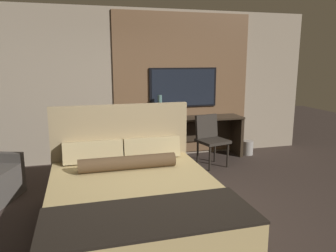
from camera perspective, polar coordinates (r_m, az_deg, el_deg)
name	(u,v)px	position (r m, az deg, el deg)	size (l,w,h in m)	color
ground_plane	(166,219)	(4.10, -0.27, -15.82)	(16.00, 16.00, 0.00)	#332823
wall_back_tv_panel	(138,86)	(6.22, -5.17, 7.03)	(7.20, 0.09, 2.80)	gray
bed	(135,203)	(3.70, -5.84, -13.17)	(1.84, 2.25, 1.29)	#33281E
desk	(186,130)	(6.30, 3.18, -0.70)	(2.18, 0.51, 0.80)	#2D2319
tv	(183,87)	(6.37, 2.69, 6.72)	(1.34, 0.04, 0.76)	black
desk_chair	(210,135)	(5.91, 7.30, -1.64)	(0.58, 0.58, 0.91)	#28231E
vase_tall	(160,107)	(6.11, -1.43, 3.36)	(0.08, 0.08, 0.44)	#4C706B
book	(177,118)	(6.14, 1.59, 1.47)	(0.24, 0.18, 0.03)	navy
waste_bin	(248,148)	(6.79, 13.68, -3.68)	(0.22, 0.22, 0.28)	gray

